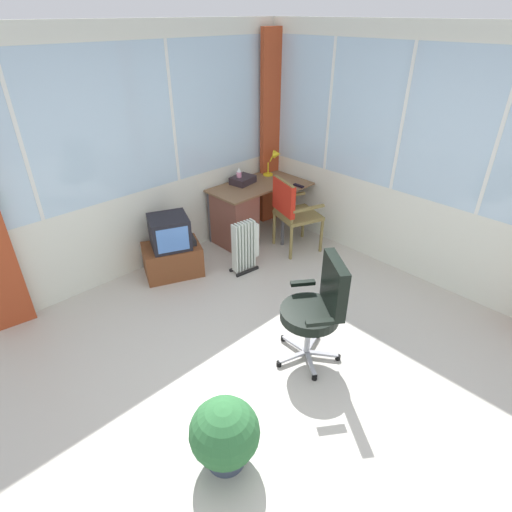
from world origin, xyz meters
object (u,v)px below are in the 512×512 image
spray_bottle (239,176)px  tv_on_stand (172,249)px  office_chair (319,304)px  potted_plant (225,434)px  tv_remote (299,186)px  space_heater (246,246)px  wooden_armchair (290,207)px  desk_lamp (275,159)px  paper_tray (243,180)px  desk (237,216)px

spray_bottle → tv_on_stand: size_ratio=0.28×
office_chair → potted_plant: size_ratio=1.82×
tv_remote → space_heater: bearing=-173.7°
tv_on_stand → spray_bottle: bearing=9.3°
wooden_armchair → tv_on_stand: (-1.38, 0.56, -0.28)m
wooden_armchair → potted_plant: bearing=-145.8°
desk_lamp → tv_remote: bearing=-100.3°
spray_bottle → desk_lamp: bearing=-8.2°
potted_plant → space_heater: bearing=44.2°
spray_bottle → office_chair: (-1.09, -2.21, -0.27)m
tv_remote → paper_tray: 0.73m
tv_on_stand → paper_tray: bearing=8.1°
spray_bottle → potted_plant: size_ratio=0.40×
desk_lamp → spray_bottle: bearing=171.8°
paper_tray → wooden_armchair: 0.76m
potted_plant → wooden_armchair: bearing=34.2°
office_chair → tv_remote: bearing=45.7°
desk → tv_remote: 0.88m
desk_lamp → paper_tray: size_ratio=1.16×
spray_bottle → paper_tray: 0.08m
desk_lamp → office_chair: size_ratio=0.35×
tv_remote → paper_tray: paper_tray is taller
tv_remote → paper_tray: bearing=126.0°
wooden_armchair → potted_plant: (-2.47, -1.68, -0.31)m
paper_tray → potted_plant: 3.42m
wooden_armchair → space_heater: 0.77m
desk_lamp → potted_plant: (-2.89, -2.36, -0.67)m
office_chair → tv_on_stand: 2.03m
tv_on_stand → desk_lamp: bearing=3.8°
desk → paper_tray: paper_tray is taller
spray_bottle → office_chair: office_chair is taller
wooden_armchair → tv_on_stand: size_ratio=1.25×
wooden_armchair → space_heater: wooden_armchair is taller
tv_remote → tv_on_stand: 1.80m
desk_lamp → space_heater: (-1.14, -0.65, -0.63)m
desk → wooden_armchair: 0.72m
tv_on_stand → potted_plant: bearing=-116.0°
wooden_armchair → office_chair: office_chair is taller
desk → desk_lamp: 0.95m
tv_on_stand → space_heater: tv_on_stand is taller
desk_lamp → tv_remote: size_ratio=2.32×
office_chair → desk_lamp: bearing=52.0°
space_heater → spray_bottle: bearing=52.3°
desk_lamp → paper_tray: 0.56m
spray_bottle → office_chair: bearing=-116.2°
desk_lamp → spray_bottle: 0.59m
spray_bottle → space_heater: 1.06m
potted_plant → office_chair: bearing=10.5°
desk → space_heater: bearing=-123.2°
desk → paper_tray: (0.24, 0.14, 0.38)m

